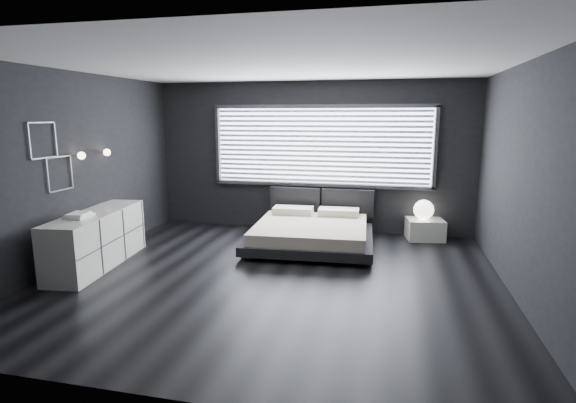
# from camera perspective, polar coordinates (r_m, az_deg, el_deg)

# --- Properties ---
(room) EXTENTS (6.04, 6.00, 2.80)m
(room) POSITION_cam_1_polar(r_m,az_deg,el_deg) (5.84, -1.89, 3.29)
(room) COLOR black
(room) RESTS_ON ground
(window) EXTENTS (4.14, 0.09, 1.52)m
(window) POSITION_cam_1_polar(r_m,az_deg,el_deg) (8.41, 4.21, 7.02)
(window) COLOR white
(window) RESTS_ON ground
(headboard) EXTENTS (1.96, 0.16, 0.52)m
(headboard) POSITION_cam_1_polar(r_m,az_deg,el_deg) (8.48, 4.24, -0.04)
(headboard) COLOR black
(headboard) RESTS_ON ground
(sconce_near) EXTENTS (0.18, 0.11, 0.11)m
(sconce_near) POSITION_cam_1_polar(r_m,az_deg,el_deg) (7.17, -24.76, 5.31)
(sconce_near) COLOR silver
(sconce_near) RESTS_ON ground
(sconce_far) EXTENTS (0.18, 0.11, 0.11)m
(sconce_far) POSITION_cam_1_polar(r_m,az_deg,el_deg) (7.65, -22.02, 5.81)
(sconce_far) COLOR silver
(sconce_far) RESTS_ON ground
(wall_art_upper) EXTENTS (0.01, 0.48, 0.48)m
(wall_art_upper) POSITION_cam_1_polar(r_m,az_deg,el_deg) (6.75, -28.67, 6.83)
(wall_art_upper) COLOR #47474C
(wall_art_upper) RESTS_ON ground
(wall_art_lower) EXTENTS (0.01, 0.48, 0.48)m
(wall_art_lower) POSITION_cam_1_polar(r_m,az_deg,el_deg) (6.98, -26.97, 3.18)
(wall_art_lower) COLOR #47474C
(wall_art_lower) RESTS_ON ground
(bed) EXTENTS (2.14, 2.05, 0.53)m
(bed) POSITION_cam_1_polar(r_m,az_deg,el_deg) (7.54, 2.95, -3.94)
(bed) COLOR black
(bed) RESTS_ON ground
(nightstand) EXTENTS (0.70, 0.62, 0.36)m
(nightstand) POSITION_cam_1_polar(r_m,az_deg,el_deg) (8.36, 16.98, -3.38)
(nightstand) COLOR silver
(nightstand) RESTS_ON ground
(orb_lamp) EXTENTS (0.35, 0.35, 0.35)m
(orb_lamp) POSITION_cam_1_polar(r_m,az_deg,el_deg) (8.26, 16.85, -1.00)
(orb_lamp) COLOR white
(orb_lamp) RESTS_ON nightstand
(dresser) EXTENTS (0.79, 2.04, 0.80)m
(dresser) POSITION_cam_1_polar(r_m,az_deg,el_deg) (7.13, -23.07, -4.41)
(dresser) COLOR silver
(dresser) RESTS_ON ground
(book_stack) EXTENTS (0.29, 0.37, 0.07)m
(book_stack) POSITION_cam_1_polar(r_m,az_deg,el_deg) (6.76, -25.03, -1.60)
(book_stack) COLOR white
(book_stack) RESTS_ON dresser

